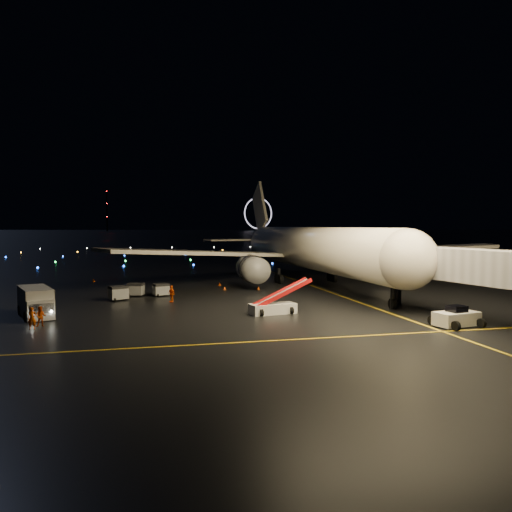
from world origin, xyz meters
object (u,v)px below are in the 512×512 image
object	(u,v)px
pushback_tug	(456,316)
baggage_cart_2	(118,293)
service_truck	(35,302)
crew_a	(32,318)
baggage_cart_1	(136,290)
crew_c	(171,294)
airliner	(303,225)
belt_loader	(273,297)
crew_b	(41,316)
baggage_cart_0	(161,290)

from	to	relation	value
pushback_tug	baggage_cart_2	distance (m)	36.10
pushback_tug	service_truck	bearing A→B (deg)	149.15
crew_a	baggage_cart_1	distance (m)	19.85
crew_c	service_truck	bearing A→B (deg)	-97.06
baggage_cart_1	pushback_tug	bearing A→B (deg)	-25.17
airliner	belt_loader	bearing A→B (deg)	-116.18
crew_a	baggage_cart_2	bearing A→B (deg)	59.67
pushback_tug	crew_a	xyz separation A→B (m)	(-35.10, 6.97, 0.03)
crew_a	crew_b	distance (m)	1.14
crew_b	baggage_cart_0	xyz separation A→B (m)	(10.76, 16.31, -0.10)
pushback_tug	crew_c	bearing A→B (deg)	129.18
service_truck	baggage_cart_1	bearing A→B (deg)	33.05
airliner	crew_c	distance (m)	27.93
crew_a	crew_b	world-z (taller)	crew_a
airliner	baggage_cart_0	size ratio (longest dim) A/B	33.95
belt_loader	service_truck	world-z (taller)	belt_loader
belt_loader	crew_a	xyz separation A→B (m)	(-21.38, -2.50, -0.68)
pushback_tug	baggage_cart_1	world-z (taller)	pushback_tug
baggage_cart_1	belt_loader	bearing A→B (deg)	-32.02
baggage_cart_0	baggage_cart_1	size ratio (longest dim) A/B	0.97
service_truck	baggage_cart_0	bearing A→B (deg)	23.14
crew_c	baggage_cart_0	bearing A→B (deg)	158.73
airliner	crew_b	distance (m)	43.76
crew_b	airliner	bearing A→B (deg)	40.52
service_truck	baggage_cart_1	size ratio (longest dim) A/B	4.13
belt_loader	service_truck	distance (m)	22.63
pushback_tug	baggage_cart_1	size ratio (longest dim) A/B	2.03
baggage_cart_0	belt_loader	bearing A→B (deg)	-73.26
service_truck	airliner	bearing A→B (deg)	14.53
crew_b	baggage_cart_2	size ratio (longest dim) A/B	0.87
airliner	baggage_cart_2	size ratio (longest dim) A/B	30.74
baggage_cart_1	service_truck	bearing A→B (deg)	-110.03
airliner	crew_a	world-z (taller)	airliner
crew_b	baggage_cart_0	world-z (taller)	crew_b
crew_c	baggage_cart_1	world-z (taller)	crew_c
pushback_tug	crew_b	size ratio (longest dim) A/B	2.17
airliner	baggage_cart_2	xyz separation A→B (m)	(-26.92, -14.17, -7.83)
baggage_cart_0	baggage_cart_1	xyz separation A→B (m)	(-3.02, 0.73, 0.02)
service_truck	crew_c	distance (m)	14.48
airliner	baggage_cart_1	distance (m)	28.40
crew_a	crew_b	size ratio (longest dim) A/B	1.07
crew_a	crew_c	xyz separation A→B (m)	(12.20, 12.34, 0.01)
baggage_cart_0	baggage_cart_2	distance (m)	5.54
service_truck	baggage_cart_1	xyz separation A→B (m)	(9.17, 11.81, -0.62)
belt_loader	airliner	bearing A→B (deg)	55.49
service_truck	crew_a	distance (m)	6.35
crew_b	pushback_tug	bearing A→B (deg)	-12.99
pushback_tug	crew_c	world-z (taller)	crew_c
airliner	crew_b	world-z (taller)	airliner
pushback_tug	baggage_cart_0	size ratio (longest dim) A/B	2.09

